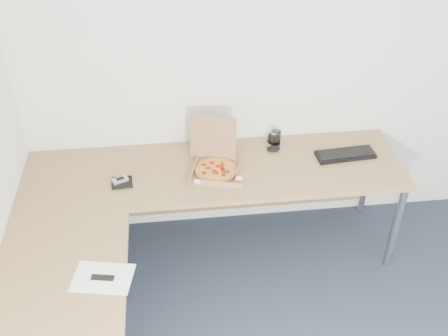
{
  "coord_description": "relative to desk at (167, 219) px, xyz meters",
  "views": [
    {
      "loc": [
        -0.77,
        -1.47,
        2.85
      ],
      "look_at": [
        -0.45,
        1.28,
        0.82
      ],
      "focal_mm": 43.62,
      "sensor_mm": 36.0,
      "label": 1
    }
  ],
  "objects": [
    {
      "name": "phone",
      "position": [
        -0.28,
        0.34,
        0.06
      ],
      "size": [
        0.11,
        0.08,
        0.02
      ],
      "primitive_type": "cube",
      "rotation": [
        0.0,
        0.0,
        0.38
      ],
      "color": "#B2B5BA",
      "rests_on": "wallet"
    },
    {
      "name": "keyboard",
      "position": [
        1.22,
        0.47,
        0.04
      ],
      "size": [
        0.41,
        0.17,
        0.02
      ],
      "primitive_type": "cube",
      "rotation": [
        0.0,
        0.0,
        0.08
      ],
      "color": "black",
      "rests_on": "desk"
    },
    {
      "name": "drinking_glass",
      "position": [
        0.78,
        0.66,
        0.09
      ],
      "size": [
        0.06,
        0.06,
        0.11
      ],
      "primitive_type": "cylinder",
      "color": "silver",
      "rests_on": "desk"
    },
    {
      "name": "desk",
      "position": [
        0.0,
        0.0,
        0.0
      ],
      "size": [
        2.5,
        2.2,
        0.73
      ],
      "color": "#997749",
      "rests_on": "ground"
    },
    {
      "name": "wallet",
      "position": [
        -0.27,
        0.33,
        0.04
      ],
      "size": [
        0.13,
        0.11,
        0.02
      ],
      "primitive_type": "cube",
      "rotation": [
        0.0,
        0.0,
        0.05
      ],
      "color": "black",
      "rests_on": "desk"
    },
    {
      "name": "paper_sheet",
      "position": [
        -0.35,
        -0.46,
        0.03
      ],
      "size": [
        0.34,
        0.27,
        0.0
      ],
      "primitive_type": "cube",
      "rotation": [
        0.0,
        0.0,
        -0.2
      ],
      "color": "white",
      "rests_on": "desk"
    },
    {
      "name": "room_shell",
      "position": [
        0.82,
        -0.97,
        0.55
      ],
      "size": [
        3.5,
        3.5,
        2.5
      ],
      "primitive_type": null,
      "color": "silver",
      "rests_on": "ground"
    },
    {
      "name": "dome_speaker",
      "position": [
        0.77,
        0.71,
        0.07
      ],
      "size": [
        0.09,
        0.09,
        0.08
      ],
      "primitive_type": "ellipsoid",
      "color": "black",
      "rests_on": "desk"
    },
    {
      "name": "mouse",
      "position": [
        0.75,
        0.59,
        0.05
      ],
      "size": [
        0.11,
        0.09,
        0.03
      ],
      "primitive_type": "ellipsoid",
      "rotation": [
        0.0,
        0.0,
        0.3
      ],
      "color": "black",
      "rests_on": "desk"
    },
    {
      "name": "pizza_box",
      "position": [
        0.33,
        0.4,
        0.07
      ],
      "size": [
        0.31,
        0.36,
        0.31
      ],
      "rotation": [
        0.0,
        0.0,
        -0.28
      ],
      "color": "#A9764B",
      "rests_on": "desk"
    }
  ]
}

